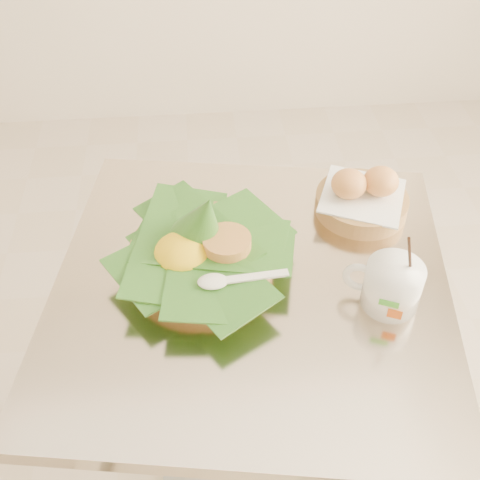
{
  "coord_description": "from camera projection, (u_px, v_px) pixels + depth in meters",
  "views": [
    {
      "loc": [
        0.03,
        -0.73,
        1.54
      ],
      "look_at": [
        0.1,
        0.03,
        0.82
      ],
      "focal_mm": 45.0,
      "sensor_mm": 36.0,
      "label": 1
    }
  ],
  "objects": [
    {
      "name": "rice_basket",
      "position": [
        201.0,
        247.0,
        1.07
      ],
      "size": [
        0.33,
        0.33,
        0.16
      ],
      "rotation": [
        0.0,
        0.0,
        0.4
      ],
      "color": "#9F7944",
      "rests_on": "cafe_table"
    },
    {
      "name": "cafe_table",
      "position": [
        250.0,
        356.0,
        1.22
      ],
      "size": [
        0.81,
        0.81,
        0.75
      ],
      "rotation": [
        0.0,
        0.0,
        -0.17
      ],
      "color": "gray",
      "rests_on": "floor"
    },
    {
      "name": "bread_basket",
      "position": [
        362.0,
        197.0,
        1.19
      ],
      "size": [
        0.2,
        0.2,
        0.1
      ],
      "rotation": [
        0.0,
        0.0,
        0.4
      ],
      "color": "#9F7944",
      "rests_on": "cafe_table"
    },
    {
      "name": "coffee_mug",
      "position": [
        391.0,
        284.0,
        1.01
      ],
      "size": [
        0.13,
        0.1,
        0.17
      ],
      "rotation": [
        0.0,
        0.0,
        -0.42
      ],
      "color": "white",
      "rests_on": "cafe_table"
    },
    {
      "name": "floor",
      "position": [
        203.0,
        476.0,
        1.58
      ],
      "size": [
        3.6,
        3.6,
        0.0
      ],
      "primitive_type": "plane",
      "color": "beige",
      "rests_on": "ground"
    }
  ]
}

